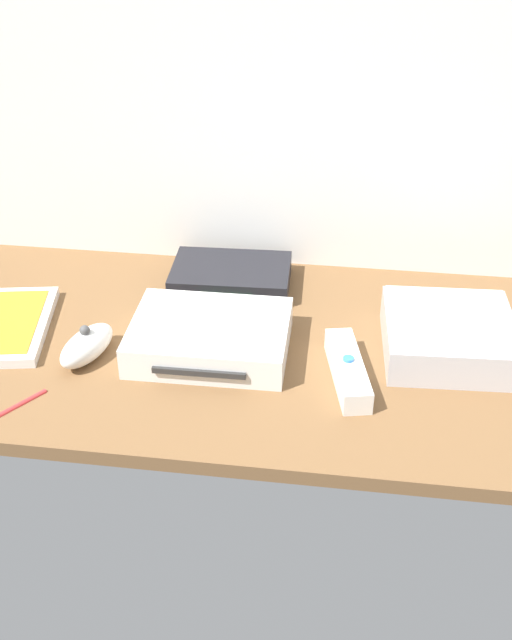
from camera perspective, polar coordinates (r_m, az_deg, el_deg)
ground_plane at (r=106.71cm, az=0.00°, el=-2.26°), size 100.00×48.00×2.00cm
back_wall at (r=115.41cm, az=1.74°, el=18.56°), size 110.00×1.20×64.00cm
game_console at (r=103.93cm, az=-3.42°, el=-1.25°), size 21.18×16.69×4.40cm
mini_computer at (r=106.42cm, az=14.05°, el=-1.12°), size 17.84×17.84×5.30cm
network_router at (r=118.97cm, az=-1.86°, el=3.25°), size 18.47×12.91×3.40cm
remote_wand at (r=99.53cm, az=6.79°, el=-3.66°), size 6.69×15.23×3.40cm
remote_nunchuk at (r=104.83cm, az=-12.40°, el=-1.83°), size 7.30×10.87×5.10cm
stylus_pen at (r=99.42cm, az=-17.45°, el=-6.06°), size 5.73×7.78×0.70cm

